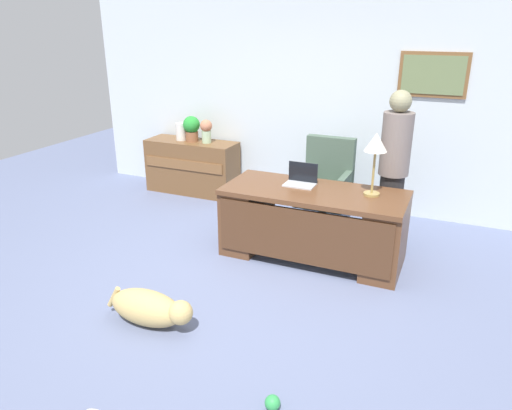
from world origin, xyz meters
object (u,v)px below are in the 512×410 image
object	(u,v)px
vase_with_flowers	(206,130)
desk_lamp	(376,146)
dog_toy_ball	(273,403)
potted_plant	(192,128)
armchair	(325,186)
vase_empty	(181,132)
dog_lying	(150,308)
laptop	(301,179)
person_standing	(394,168)
credenza	(192,167)
desk	(312,222)

from	to	relation	value
vase_with_flowers	desk_lamp	bearing A→B (deg)	-25.79
dog_toy_ball	potted_plant	bearing A→B (deg)	127.00
armchair	vase_empty	world-z (taller)	armchair
vase_empty	dog_toy_ball	bearing A→B (deg)	-51.20
dog_lying	potted_plant	bearing A→B (deg)	114.31
vase_with_flowers	potted_plant	bearing A→B (deg)	180.00
laptop	vase_empty	xyz separation A→B (m)	(-2.23, 1.20, 0.08)
person_standing	desk_lamp	world-z (taller)	person_standing
armchair	dog_lying	size ratio (longest dim) A/B	1.26
person_standing	dog_lying	bearing A→B (deg)	-122.78
potted_plant	desk_lamp	bearing A→B (deg)	-23.85
person_standing	desk_lamp	distance (m)	0.67
credenza	desk_lamp	world-z (taller)	desk_lamp
person_standing	potted_plant	bearing A→B (deg)	166.84
potted_plant	laptop	bearing A→B (deg)	-30.39
credenza	vase_empty	bearing A→B (deg)	179.51
potted_plant	dog_toy_ball	size ratio (longest dim) A/B	3.47
vase_empty	potted_plant	xyz separation A→B (m)	(0.18, 0.00, 0.07)
desk	credenza	distance (m)	2.64
vase_empty	laptop	bearing A→B (deg)	-28.35
desk_lamp	potted_plant	world-z (taller)	desk_lamp
laptop	vase_with_flowers	distance (m)	2.18
dog_lying	laptop	size ratio (longest dim) A/B	2.64
dog_lying	vase_empty	world-z (taller)	vase_empty
armchair	potted_plant	size ratio (longest dim) A/B	2.95
armchair	laptop	world-z (taller)	armchair
person_standing	vase_with_flowers	xyz separation A→B (m)	(-2.69, 0.68, 0.05)
dog_lying	desk_lamp	bearing A→B (deg)	52.21
dog_lying	vase_with_flowers	world-z (taller)	vase_with_flowers
vase_empty	armchair	bearing A→B (deg)	-9.00
dog_toy_ball	desk	bearing A→B (deg)	101.15
laptop	vase_empty	world-z (taller)	vase_empty
credenza	laptop	bearing A→B (deg)	-30.17
armchair	desk_lamp	xyz separation A→B (m)	(0.71, -0.88, 0.77)
desk	vase_with_flowers	size ratio (longest dim) A/B	5.72
person_standing	laptop	size ratio (longest dim) A/B	5.39
person_standing	potted_plant	xyz separation A→B (m)	(-2.92, 0.68, 0.07)
vase_empty	dog_toy_ball	size ratio (longest dim) A/B	2.40
vase_with_flowers	vase_empty	distance (m)	0.42
desk	armchair	xyz separation A→B (m)	(-0.15, 1.00, 0.07)
person_standing	dog_lying	size ratio (longest dim) A/B	2.04
desk	desk_lamp	world-z (taller)	desk_lamp
potted_plant	vase_with_flowers	bearing A→B (deg)	-0.00
desk	dog_lying	bearing A→B (deg)	-116.62
credenza	potted_plant	xyz separation A→B (m)	(0.02, 0.00, 0.58)
laptop	potted_plant	distance (m)	2.38
dog_lying	dog_toy_ball	size ratio (longest dim) A/B	8.14
credenza	desk_lamp	distance (m)	3.20
desk	vase_with_flowers	xyz separation A→B (m)	(-2.00, 1.36, 0.54)
dog_lying	dog_toy_ball	bearing A→B (deg)	-20.28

